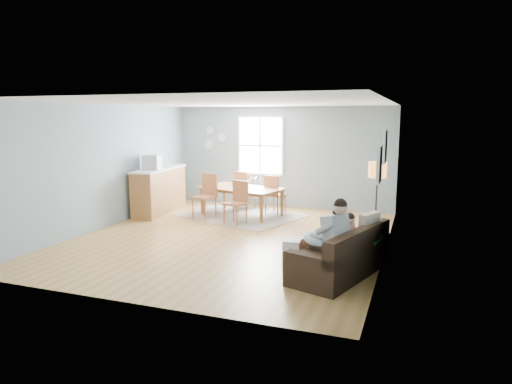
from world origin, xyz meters
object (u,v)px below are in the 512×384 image
at_px(counter, 160,190).
at_px(father, 328,236).
at_px(dining_table, 241,202).
at_px(monitor, 152,162).
at_px(chair_sw, 207,192).
at_px(storage_cube, 297,254).
at_px(toddler, 345,231).
at_px(chair_se, 237,199).
at_px(chair_ne, 274,192).
at_px(sofa, 343,258).
at_px(floor_lamp, 377,177).
at_px(chair_nw, 244,187).
at_px(baby_swing, 256,194).

bearing_deg(counter, father, -33.99).
relative_size(dining_table, monitor, 4.41).
xyz_separation_m(chair_sw, monitor, (-1.34, -0.27, 0.71)).
bearing_deg(storage_cube, toddler, 5.96).
distance_m(chair_sw, chair_se, 1.00).
bearing_deg(toddler, dining_table, 132.97).
relative_size(father, chair_ne, 1.28).
relative_size(toddler, monitor, 1.69).
height_order(storage_cube, monitor, monitor).
relative_size(storage_cube, counter, 0.23).
distance_m(toddler, counter, 5.95).
bearing_deg(counter, monitor, -82.27).
height_order(sofa, floor_lamp, floor_lamp).
xyz_separation_m(dining_table, chair_sw, (-0.70, -0.48, 0.27)).
xyz_separation_m(father, floor_lamp, (0.52, 1.91, 0.67)).
bearing_deg(sofa, floor_lamp, 79.31).
xyz_separation_m(floor_lamp, counter, (-5.50, 1.45, -0.76)).
distance_m(floor_lamp, chair_nw, 4.55).
relative_size(monitor, baby_swing, 0.48).
xyz_separation_m(storage_cube, chair_ne, (-1.63, 3.87, 0.33)).
bearing_deg(toddler, counter, 150.30).
bearing_deg(dining_table, monitor, -145.24).
relative_size(toddler, floor_lamp, 0.47).
distance_m(dining_table, baby_swing, 1.08).
distance_m(toddler, chair_nw, 5.28).
xyz_separation_m(sofa, chair_se, (-2.85, 2.69, 0.29)).
xyz_separation_m(chair_se, chair_nw, (-0.49, 1.61, 0.01)).
distance_m(father, chair_se, 3.93).
height_order(toddler, chair_nw, chair_nw).
height_order(father, chair_se, father).
height_order(toddler, counter, counter).
distance_m(father, chair_nw, 5.50).
height_order(chair_se, baby_swing, chair_se).
bearing_deg(chair_ne, dining_table, -145.21).
distance_m(storage_cube, chair_sw, 4.21).
bearing_deg(dining_table, chair_se, -58.57).
distance_m(floor_lamp, monitor, 5.55).
relative_size(sofa, father, 1.63).
bearing_deg(monitor, chair_sw, 11.27).
bearing_deg(chair_nw, toddler, -51.06).
distance_m(storage_cube, chair_nw, 4.93).
bearing_deg(chair_sw, sofa, -38.54).
bearing_deg(chair_nw, counter, -147.85).
distance_m(storage_cube, chair_se, 3.33).
distance_m(chair_se, chair_nw, 1.69).
distance_m(chair_sw, monitor, 1.54).
relative_size(counter, monitor, 4.64).
height_order(floor_lamp, storage_cube, floor_lamp).
height_order(dining_table, baby_swing, baby_swing).
bearing_deg(baby_swing, father, -58.86).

